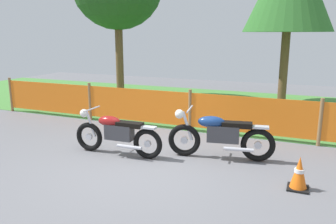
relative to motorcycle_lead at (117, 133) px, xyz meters
name	(u,v)px	position (x,y,z in m)	size (l,w,h in m)	color
ground	(145,167)	(0.79, -0.35, -0.45)	(24.00, 24.00, 0.02)	slate
grass_verge	(221,106)	(0.79, 5.37, -0.43)	(24.00, 6.45, 0.01)	#4C8C3D
barrier_fence	(190,110)	(0.79, 2.15, 0.10)	(11.83, 0.08, 1.05)	olive
motorcycle_lead	(117,133)	(0.00, 0.00, 0.00)	(1.92, 0.56, 0.91)	black
motorcycle_trailing	(220,135)	(1.94, 0.58, 0.03)	(2.04, 0.63, 0.97)	black
traffic_cone	(299,173)	(3.42, -0.27, -0.18)	(0.32, 0.32, 0.53)	black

